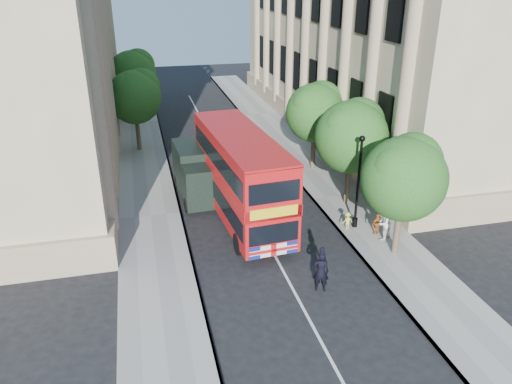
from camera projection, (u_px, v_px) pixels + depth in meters
ground at (302, 307)px, 20.84m from camera, size 120.00×120.00×0.00m
pavement_right at (339, 196)px, 30.95m from camera, size 3.50×80.00×0.12m
pavement_left at (151, 216)px, 28.44m from camera, size 3.50×80.00×0.12m
building_right at (372, 22)px, 41.52m from camera, size 12.00×38.00×18.00m
building_left at (15, 31)px, 35.51m from camera, size 12.00×38.00×18.00m
tree_right_near at (405, 174)px, 23.09m from camera, size 4.00×4.00×6.08m
tree_right_mid at (352, 133)px, 28.33m from camera, size 4.20×4.20×6.37m
tree_right_far at (316, 109)px, 33.72m from camera, size 4.00×4.00×6.15m
tree_left_far at (135, 94)px, 37.31m from camera, size 4.00×4.00×6.30m
tree_left_back at (133, 72)px, 44.31m from camera, size 4.20×4.20×6.65m
lamp_post at (358, 186)px, 26.24m from camera, size 0.32×0.32×5.16m
double_decker_bus at (241, 174)px, 27.28m from camera, size 3.60×10.68×4.85m
box_van at (198, 175)px, 30.30m from camera, size 2.56×5.65×3.16m
police_constable at (321, 272)px, 21.59m from camera, size 0.81×0.67×1.89m
woman_pedestrian at (384, 223)px, 25.57m from camera, size 1.14×1.08×1.86m
child_a at (377, 224)px, 26.17m from camera, size 0.74×0.43×1.19m
child_b at (347, 221)px, 26.75m from camera, size 0.67×0.43×0.97m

